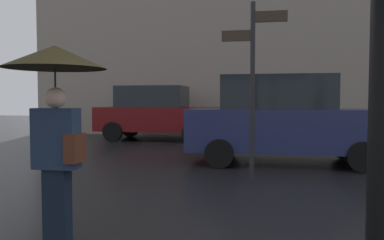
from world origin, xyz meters
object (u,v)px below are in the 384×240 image
(parked_car_left, at_px, (284,120))
(parked_car_right, at_px, (157,113))
(pedestrian_with_umbrella, at_px, (56,87))
(street_signpost, at_px, (253,74))

(parked_car_left, xyz_separation_m, parked_car_right, (-4.15, 4.39, -0.00))
(pedestrian_with_umbrella, distance_m, parked_car_left, 5.88)
(parked_car_left, distance_m, parked_car_right, 6.04)
(parked_car_left, xyz_separation_m, street_signpost, (-0.63, -2.21, 0.86))
(pedestrian_with_umbrella, relative_size, parked_car_right, 0.46)
(parked_car_left, bearing_deg, pedestrian_with_umbrella, -130.50)
(street_signpost, bearing_deg, parked_car_right, 118.14)
(parked_car_right, relative_size, street_signpost, 1.39)
(pedestrian_with_umbrella, bearing_deg, street_signpost, 176.52)
(parked_car_right, bearing_deg, parked_car_left, -36.51)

